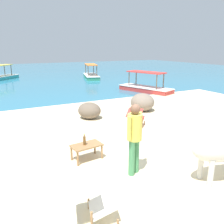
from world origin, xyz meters
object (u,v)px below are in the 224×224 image
(low_bench_table, at_px, (87,147))
(bottle, at_px, (84,140))
(boat_teal, at_px, (0,77))
(boat_green, at_px, (91,75))
(deck_chair_far, at_px, (93,199))
(person_standing, at_px, (134,134))
(boat_red, at_px, (145,87))
(deck_chair_near, at_px, (135,117))

(low_bench_table, bearing_deg, bottle, 156.49)
(boat_teal, bearing_deg, boat_green, 116.23)
(deck_chair_far, distance_m, person_standing, 1.75)
(boat_red, bearing_deg, low_bench_table, -62.81)
(boat_green, height_order, boat_red, same)
(boat_teal, bearing_deg, low_bench_table, 49.61)
(bottle, xyz_separation_m, deck_chair_near, (2.51, 1.52, -0.14))
(bottle, height_order, boat_red, boat_red)
(low_bench_table, height_order, bottle, bottle)
(person_standing, xyz_separation_m, boat_red, (6.21, 8.30, -0.70))
(low_bench_table, distance_m, boat_teal, 17.84)
(bottle, height_order, person_standing, person_standing)
(deck_chair_near, height_order, boat_red, boat_red)
(boat_red, bearing_deg, bottle, -63.06)
(deck_chair_far, bearing_deg, boat_teal, 108.06)
(deck_chair_near, relative_size, boat_teal, 0.27)
(deck_chair_near, height_order, boat_teal, boat_teal)
(low_bench_table, distance_m, boat_red, 9.96)
(person_standing, bearing_deg, low_bench_table, 7.07)
(bottle, distance_m, boat_teal, 17.83)
(deck_chair_near, xyz_separation_m, boat_teal, (-3.74, 16.26, -0.13))
(bottle, height_order, boat_teal, boat_teal)
(low_bench_table, bearing_deg, deck_chair_far, -115.26)
(deck_chair_far, distance_m, boat_green, 18.56)
(bottle, distance_m, person_standing, 1.42)
(deck_chair_near, xyz_separation_m, boat_green, (3.90, 13.59, -0.13))
(deck_chair_near, xyz_separation_m, person_standing, (-1.77, -2.66, 0.56))
(low_bench_table, distance_m, person_standing, 1.45)
(low_bench_table, xyz_separation_m, bottle, (-0.05, 0.01, 0.18))
(low_bench_table, height_order, boat_teal, boat_teal)
(person_standing, relative_size, boat_red, 0.42)
(person_standing, bearing_deg, deck_chair_near, -58.29)
(boat_green, xyz_separation_m, boat_red, (0.54, -7.95, 0.00))
(boat_green, bearing_deg, deck_chair_near, -0.65)
(low_bench_table, xyz_separation_m, boat_teal, (-1.28, 17.80, -0.09))
(deck_chair_near, relative_size, boat_red, 0.24)
(bottle, xyz_separation_m, boat_teal, (-1.23, 17.78, -0.27))
(deck_chair_far, relative_size, boat_red, 0.23)
(person_standing, height_order, boat_red, person_standing)
(boat_red, bearing_deg, boat_green, 164.94)
(deck_chair_near, xyz_separation_m, deck_chair_far, (-3.15, -3.58, 0.00))
(low_bench_table, distance_m, boat_green, 16.41)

